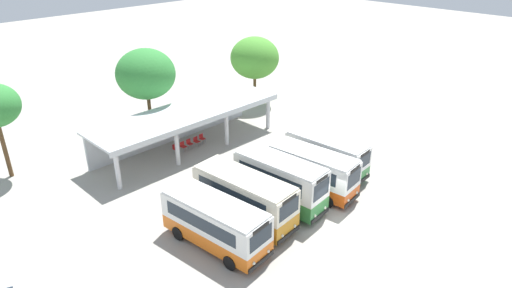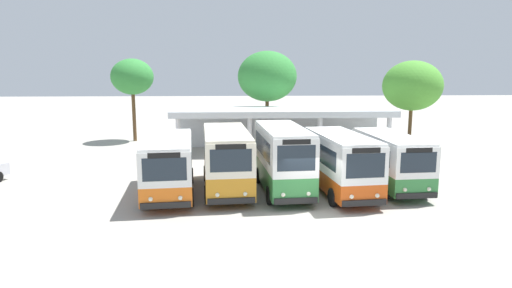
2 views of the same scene
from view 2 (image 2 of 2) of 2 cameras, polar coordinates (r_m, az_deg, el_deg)
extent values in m
plane|color=#A39E93|center=(19.31, 7.79, -9.85)|extent=(180.00, 180.00, 0.00)
cylinder|color=black|center=(21.04, -8.50, -6.93)|extent=(0.31, 0.92, 0.90)
cylinder|color=black|center=(21.17, -14.64, -7.04)|extent=(0.31, 0.92, 0.90)
cylinder|color=black|center=(25.18, -8.51, -4.14)|extent=(0.31, 0.92, 0.90)
cylinder|color=black|center=(25.29, -13.62, -4.25)|extent=(0.31, 0.92, 0.90)
cube|color=orange|center=(23.04, -11.34, -4.54)|extent=(3.02, 7.11, 0.91)
cube|color=silver|center=(22.77, -11.44, -1.48)|extent=(3.02, 7.11, 1.59)
cube|color=silver|center=(22.62, -11.52, 0.65)|extent=(2.92, 6.90, 0.12)
cube|color=black|center=(19.77, -11.80, -7.91)|extent=(2.23, 0.32, 0.28)
cube|color=#1E2833|center=(19.39, -11.95, -3.30)|extent=(1.92, 0.24, 1.04)
cube|color=black|center=(19.26, -12.02, -1.48)|extent=(1.41, 0.19, 0.24)
cube|color=#1E2833|center=(22.82, -8.51, -1.24)|extent=(0.58, 5.51, 0.88)
cube|color=#1E2833|center=(22.95, -14.34, -1.37)|extent=(0.58, 5.51, 0.88)
sphere|color=#EAEACC|center=(19.66, -9.93, -7.00)|extent=(0.20, 0.20, 0.20)
sphere|color=#EAEACC|center=(19.74, -13.71, -7.06)|extent=(0.20, 0.20, 0.20)
cylinder|color=black|center=(21.45, -0.54, -6.49)|extent=(0.29, 0.91, 0.90)
cylinder|color=black|center=(21.31, -6.51, -6.66)|extent=(0.29, 0.91, 0.90)
cylinder|color=black|center=(25.69, -1.69, -3.75)|extent=(0.29, 0.91, 0.90)
cylinder|color=black|center=(25.58, -6.65, -3.88)|extent=(0.29, 0.91, 0.90)
cube|color=orange|center=(23.35, -3.88, -3.85)|extent=(2.86, 7.28, 1.17)
cube|color=beige|center=(23.06, -3.92, -0.50)|extent=(2.86, 7.28, 1.61)
cube|color=beige|center=(22.92, -3.95, 1.63)|extent=(2.77, 7.06, 0.12)
cube|color=black|center=(20.01, -3.25, -7.50)|extent=(2.20, 0.27, 0.28)
cube|color=#1E2833|center=(19.58, -3.32, -2.19)|extent=(1.90, 0.20, 1.05)
cube|color=black|center=(19.45, -3.33, -0.36)|extent=(1.39, 0.16, 0.24)
cube|color=#1E2833|center=(23.24, -1.11, -0.27)|extent=(0.48, 5.68, 0.89)
cube|color=#1E2833|center=(23.11, -6.78, -0.39)|extent=(0.48, 5.68, 0.89)
sphere|color=#EAEACC|center=(19.98, -1.43, -6.58)|extent=(0.20, 0.20, 0.20)
sphere|color=#EAEACC|center=(19.90, -5.11, -6.69)|extent=(0.20, 0.20, 0.20)
cylinder|color=black|center=(21.52, 7.21, -6.52)|extent=(0.29, 0.91, 0.90)
cylinder|color=black|center=(21.11, 1.77, -6.76)|extent=(0.29, 0.91, 0.90)
cylinder|color=black|center=(25.33, 4.92, -3.98)|extent=(0.29, 0.91, 0.90)
cylinder|color=black|center=(24.99, 0.31, -4.14)|extent=(0.29, 0.91, 0.90)
cube|color=#337F3D|center=(23.08, 3.51, -4.02)|extent=(2.66, 6.70, 1.16)
cube|color=silver|center=(22.77, 3.55, -0.36)|extent=(2.66, 6.70, 1.83)
cube|color=silver|center=(22.62, 3.57, 2.08)|extent=(2.58, 6.50, 0.12)
cube|color=black|center=(20.08, 5.27, -7.46)|extent=(2.05, 0.26, 0.28)
cube|color=#1E2833|center=(19.62, 5.33, -1.87)|extent=(1.76, 0.19, 1.19)
cube|color=black|center=(19.49, 5.37, 0.28)|extent=(1.29, 0.15, 0.24)
cube|color=#1E2833|center=(23.08, 6.10, -0.13)|extent=(0.45, 5.23, 1.01)
cube|color=#1E2833|center=(22.68, 0.86, -0.25)|extent=(0.45, 5.23, 1.01)
sphere|color=#EAEACC|center=(20.13, 6.93, -6.52)|extent=(0.20, 0.20, 0.20)
sphere|color=#EAEACC|center=(19.88, 3.60, -6.68)|extent=(0.20, 0.20, 0.20)
cylinder|color=black|center=(21.86, 15.35, -6.54)|extent=(0.31, 0.92, 0.90)
cylinder|color=black|center=(21.10, 10.06, -6.92)|extent=(0.31, 0.92, 0.90)
cylinder|color=black|center=(25.47, 11.67, -4.08)|extent=(0.31, 0.92, 0.90)
cylinder|color=black|center=(24.82, 7.07, -4.31)|extent=(0.31, 0.92, 0.90)
cube|color=#D14C14|center=(23.17, 10.97, -4.42)|extent=(2.87, 6.71, 0.93)
cube|color=white|center=(22.89, 11.08, -1.19)|extent=(2.87, 6.71, 1.73)
cube|color=white|center=(22.73, 11.16, 1.09)|extent=(2.79, 6.51, 0.12)
cube|color=black|center=(20.31, 14.07, -7.52)|extent=(2.10, 0.32, 0.28)
cube|color=#1E2833|center=(19.92, 14.22, -2.79)|extent=(1.81, 0.24, 1.12)
cube|color=black|center=(19.79, 14.30, -0.83)|extent=(1.33, 0.19, 0.24)
cube|color=#1E2833|center=(23.36, 13.54, -0.93)|extent=(0.57, 5.19, 0.95)
cube|color=#1E2833|center=(22.63, 8.38, -1.11)|extent=(0.57, 5.19, 0.95)
sphere|color=#EAEACC|center=(20.47, 15.68, -6.55)|extent=(0.20, 0.20, 0.20)
sphere|color=#EAEACC|center=(20.01, 12.47, -6.79)|extent=(0.20, 0.20, 0.20)
cylinder|color=black|center=(23.71, 21.27, -5.58)|extent=(0.27, 0.91, 0.90)
cylinder|color=black|center=(22.84, 16.64, -5.89)|extent=(0.27, 0.91, 0.90)
cylinder|color=black|center=(27.21, 17.41, -3.44)|extent=(0.27, 0.91, 0.90)
cylinder|color=black|center=(26.45, 13.30, -3.62)|extent=(0.27, 0.91, 0.90)
cube|color=#337F3D|center=(24.93, 17.11, -3.66)|extent=(2.55, 6.57, 0.94)
cube|color=white|center=(24.68, 17.25, -0.88)|extent=(2.55, 6.57, 1.52)
cube|color=white|center=(24.55, 17.35, 1.00)|extent=(2.47, 6.38, 0.12)
cube|color=black|center=(22.16, 20.39, -6.39)|extent=(2.06, 0.22, 0.28)
cube|color=#1E2833|center=(21.82, 20.59, -2.29)|extent=(1.78, 0.16, 0.99)
cube|color=black|center=(21.71, 20.68, -0.76)|extent=(1.30, 0.13, 0.24)
cube|color=#1E2833|center=(25.20, 19.40, -0.67)|extent=(0.35, 5.16, 0.84)
cube|color=#1E2833|center=(24.36, 14.84, -0.78)|extent=(0.35, 5.16, 0.84)
sphere|color=#EAEACC|center=(22.35, 21.80, -5.52)|extent=(0.20, 0.20, 0.20)
sphere|color=#EAEACC|center=(21.83, 19.02, -5.71)|extent=(0.20, 0.20, 0.20)
cylinder|color=silver|center=(32.70, -10.19, 1.07)|extent=(0.36, 0.36, 3.20)
cylinder|color=silver|center=(32.45, -0.85, 1.16)|extent=(0.36, 0.36, 3.20)
cylinder|color=silver|center=(33.05, 8.38, 1.21)|extent=(0.36, 0.36, 3.20)
cylinder|color=silver|center=(34.47, 17.07, 1.24)|extent=(0.36, 0.36, 3.20)
cube|color=silver|center=(36.68, 3.07, 2.15)|extent=(16.72, 0.20, 3.20)
cube|color=silver|center=(34.37, 3.46, 4.48)|extent=(17.22, 5.01, 0.20)
cube|color=silver|center=(31.96, 3.94, 3.65)|extent=(17.22, 0.10, 0.28)
cylinder|color=slate|center=(34.22, 1.09, -0.73)|extent=(0.03, 0.03, 0.44)
cylinder|color=slate|center=(34.19, 0.50, -0.74)|extent=(0.03, 0.03, 0.44)
cylinder|color=slate|center=(34.56, 1.03, -0.63)|extent=(0.03, 0.03, 0.44)
cylinder|color=slate|center=(34.53, 0.45, -0.64)|extent=(0.03, 0.03, 0.44)
cube|color=#B21E1E|center=(34.33, 0.77, -0.29)|extent=(0.46, 0.46, 0.04)
cube|color=#B21E1E|center=(34.49, 0.74, 0.09)|extent=(0.44, 0.06, 0.40)
cylinder|color=slate|center=(34.21, 2.31, -0.74)|extent=(0.03, 0.03, 0.44)
cylinder|color=slate|center=(34.17, 1.72, -0.75)|extent=(0.03, 0.03, 0.44)
cylinder|color=slate|center=(34.55, 2.23, -0.64)|extent=(0.03, 0.03, 0.44)
cylinder|color=slate|center=(34.51, 1.65, -0.65)|extent=(0.03, 0.03, 0.44)
cube|color=#B21E1E|center=(34.32, 1.98, -0.30)|extent=(0.46, 0.46, 0.04)
cube|color=#B21E1E|center=(34.48, 1.94, 0.08)|extent=(0.44, 0.06, 0.40)
cylinder|color=slate|center=(34.33, 3.50, -0.72)|extent=(0.03, 0.03, 0.44)
cylinder|color=slate|center=(34.28, 2.92, -0.73)|extent=(0.03, 0.03, 0.44)
cylinder|color=slate|center=(34.67, 3.42, -0.61)|extent=(0.03, 0.03, 0.44)
cylinder|color=slate|center=(34.62, 2.84, -0.62)|extent=(0.03, 0.03, 0.44)
cube|color=#B21E1E|center=(34.43, 3.17, -0.28)|extent=(0.46, 0.46, 0.04)
cube|color=#B21E1E|center=(34.59, 3.13, 0.11)|extent=(0.44, 0.06, 0.40)
cylinder|color=slate|center=(34.35, 4.71, -0.72)|extent=(0.03, 0.03, 0.44)
cylinder|color=slate|center=(34.30, 4.13, -0.73)|extent=(0.03, 0.03, 0.44)
cylinder|color=slate|center=(34.69, 4.61, -0.62)|extent=(0.03, 0.03, 0.44)
cylinder|color=slate|center=(34.64, 4.04, -0.63)|extent=(0.03, 0.03, 0.44)
cube|color=#B21E1E|center=(34.45, 4.38, -0.28)|extent=(0.46, 0.46, 0.04)
cube|color=#B21E1E|center=(34.61, 4.33, 0.10)|extent=(0.44, 0.06, 0.40)
cylinder|color=slate|center=(34.57, 5.87, -0.68)|extent=(0.03, 0.03, 0.44)
cylinder|color=slate|center=(34.51, 5.30, -0.69)|extent=(0.03, 0.03, 0.44)
cylinder|color=slate|center=(34.91, 5.76, -0.57)|extent=(0.03, 0.03, 0.44)
cylinder|color=slate|center=(34.85, 5.20, -0.58)|extent=(0.03, 0.03, 0.44)
cube|color=#B21E1E|center=(34.67, 5.54, -0.24)|extent=(0.46, 0.46, 0.04)
cube|color=#B21E1E|center=(34.83, 5.48, 0.14)|extent=(0.44, 0.06, 0.40)
cylinder|color=brown|center=(38.95, 1.46, 3.13)|extent=(0.32, 0.32, 3.92)
ellipsoid|color=#338438|center=(38.69, 1.49, 8.90)|extent=(5.21, 5.21, 4.43)
cylinder|color=brown|center=(41.26, 19.61, 2.38)|extent=(0.32, 0.32, 3.11)
ellipsoid|color=#4C9933|center=(40.99, 19.89, 7.23)|extent=(5.17, 5.17, 4.40)
cylinder|color=brown|center=(41.03, -15.74, 3.46)|extent=(0.32, 0.32, 4.42)
ellipsoid|color=#338438|center=(40.81, -15.98, 8.52)|extent=(3.77, 3.77, 3.20)
camera|label=1|loc=(20.98, -82.70, 32.80)|focal=31.33mm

